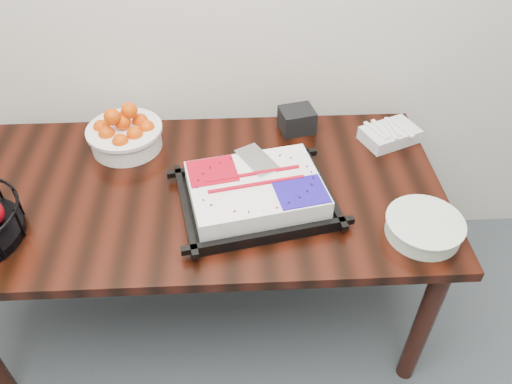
{
  "coord_description": "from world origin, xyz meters",
  "views": [
    {
      "loc": [
        0.14,
        0.61,
        1.98
      ],
      "look_at": [
        0.2,
        1.87,
        0.83
      ],
      "focal_mm": 35.0,
      "sensor_mm": 36.0,
      "label": 1
    }
  ],
  "objects_px": {
    "cake_tray": "(256,193)",
    "tangerine_bowl": "(124,130)",
    "plate_stack": "(424,227)",
    "table": "(201,204)",
    "napkin_box": "(297,120)"
  },
  "relations": [
    {
      "from": "table",
      "to": "plate_stack",
      "type": "bearing_deg",
      "value": -19.93
    },
    {
      "from": "table",
      "to": "cake_tray",
      "type": "height_order",
      "value": "cake_tray"
    },
    {
      "from": "tangerine_bowl",
      "to": "napkin_box",
      "type": "height_order",
      "value": "tangerine_bowl"
    },
    {
      "from": "tangerine_bowl",
      "to": "napkin_box",
      "type": "distance_m",
      "value": 0.7
    },
    {
      "from": "napkin_box",
      "to": "plate_stack",
      "type": "bearing_deg",
      "value": -60.37
    },
    {
      "from": "cake_tray",
      "to": "table",
      "type": "bearing_deg",
      "value": 155.09
    },
    {
      "from": "plate_stack",
      "to": "cake_tray",
      "type": "bearing_deg",
      "value": 162.02
    },
    {
      "from": "cake_tray",
      "to": "tangerine_bowl",
      "type": "bearing_deg",
      "value": 144.58
    },
    {
      "from": "cake_tray",
      "to": "plate_stack",
      "type": "relative_size",
      "value": 2.27
    },
    {
      "from": "table",
      "to": "cake_tray",
      "type": "relative_size",
      "value": 3.07
    },
    {
      "from": "plate_stack",
      "to": "tangerine_bowl",
      "type": "bearing_deg",
      "value": 153.0
    },
    {
      "from": "tangerine_bowl",
      "to": "plate_stack",
      "type": "relative_size",
      "value": 1.16
    },
    {
      "from": "table",
      "to": "tangerine_bowl",
      "type": "distance_m",
      "value": 0.43
    },
    {
      "from": "cake_tray",
      "to": "tangerine_bowl",
      "type": "height_order",
      "value": "tangerine_bowl"
    },
    {
      "from": "napkin_box",
      "to": "cake_tray",
      "type": "bearing_deg",
      "value": -113.61
    }
  ]
}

